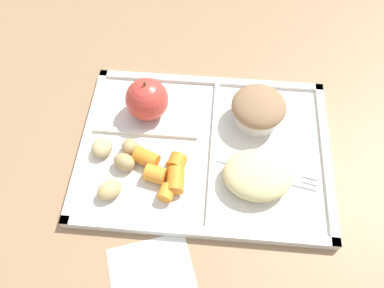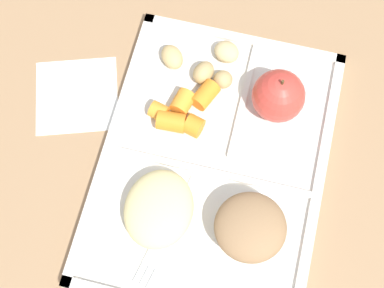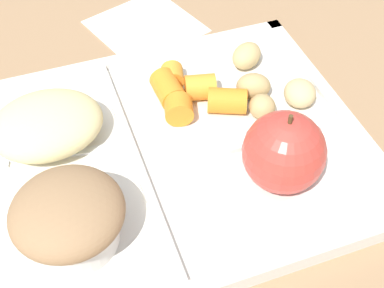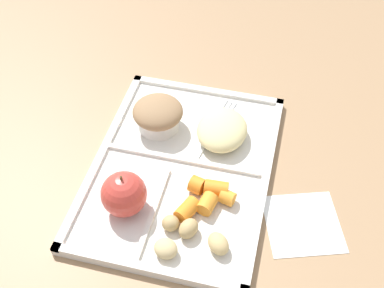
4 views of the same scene
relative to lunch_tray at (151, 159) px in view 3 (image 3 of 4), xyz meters
name	(u,v)px [view 3 (image 3 of 4)]	position (x,y,z in m)	size (l,w,h in m)	color
ground	(150,163)	(0.00, 0.00, -0.01)	(6.00, 6.00, 0.00)	#997551
lunch_tray	(151,159)	(0.00, 0.00, 0.00)	(0.40, 0.29, 0.02)	silver
green_apple	(284,152)	(-0.10, 0.06, 0.04)	(0.07, 0.07, 0.08)	#C63D33
bran_muffin	(69,218)	(0.08, 0.06, 0.03)	(0.09, 0.09, 0.06)	silver
carrot_slice_center	(227,101)	(-0.09, -0.03, 0.02)	(0.03, 0.03, 0.04)	orange
carrot_slice_small	(200,87)	(-0.07, -0.06, 0.02)	(0.03, 0.03, 0.03)	orange
carrot_slice_diagonal	(168,89)	(-0.04, -0.07, 0.02)	(0.03, 0.03, 0.04)	orange
carrot_slice_edge	(179,109)	(-0.04, -0.04, 0.02)	(0.03, 0.03, 0.02)	orange
carrot_slice_near_corner	(172,76)	(-0.05, -0.09, 0.02)	(0.02, 0.02, 0.02)	orange
potato_chunk_golden	(247,56)	(-0.13, -0.09, 0.02)	(0.04, 0.03, 0.02)	tan
potato_chunk_small	(300,93)	(-0.16, -0.02, 0.02)	(0.03, 0.04, 0.02)	tan
potato_chunk_wedge	(262,107)	(-0.12, -0.01, 0.02)	(0.03, 0.03, 0.02)	tan
potato_chunk_large	(253,86)	(-0.12, -0.04, 0.02)	(0.03, 0.03, 0.03)	tan
egg_noodle_pile	(47,125)	(0.08, -0.05, 0.02)	(0.10, 0.09, 0.04)	beige
meatball_back	(39,121)	(0.09, -0.06, 0.02)	(0.04, 0.04, 0.04)	#755B4C
meatball_side	(53,122)	(0.08, -0.06, 0.02)	(0.03, 0.03, 0.03)	brown
plastic_fork	(26,156)	(0.11, -0.04, 0.01)	(0.16, 0.05, 0.00)	silver
paper_napkin	(146,26)	(-0.06, -0.21, -0.01)	(0.11, 0.11, 0.00)	white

